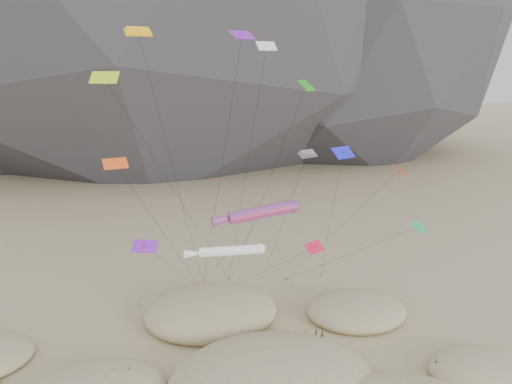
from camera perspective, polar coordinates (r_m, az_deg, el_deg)
The scene contains 7 objects.
dune_grass at distance 43.50m, azimuth -1.88°, elevation -20.25°, with size 40.37×28.77×1.45m.
kite_stakes at distance 59.71m, azimuth -2.50°, elevation -10.76°, with size 22.21×4.65×0.30m.
rainbow_tube_kite at distance 45.93m, azimuth 0.35°, elevation -2.39°, with size 8.56×14.69×13.23m.
white_tube_kite at distance 44.70m, azimuth -3.39°, elevation -6.76°, with size 7.09×11.97×10.16m.
orange_parafoil at distance 46.14m, azimuth -13.17°, elevation 16.83°, with size 7.60×11.09×28.70m.
multi_parafoil at distance 48.13m, azimuth 5.82°, elevation 4.07°, with size 2.05×12.29×17.63m.
delta_kites at distance 44.31m, azimuth 2.36°, elevation 4.73°, with size 30.27×18.09×28.22m.
Camera 1 is at (-8.76, -30.39, 25.67)m, focal length 35.00 mm.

